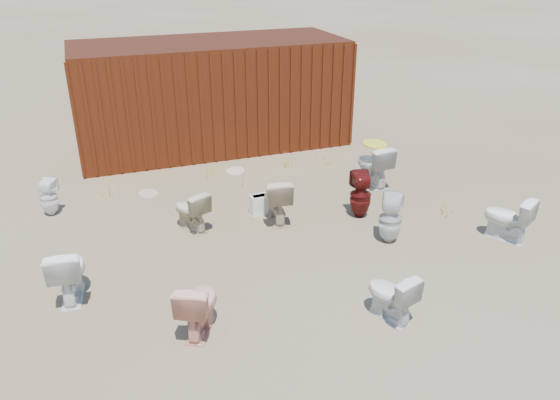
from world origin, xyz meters
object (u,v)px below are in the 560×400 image
object	(u,v)px
toilet_front_pink	(198,305)
toilet_back_beige_right	(277,199)
toilet_back_e	(390,219)
toilet_back_a	(49,197)
loose_tank	(264,204)
toilet_front_e	(507,218)
toilet_front_a	(68,272)
toilet_front_maroon	(360,195)
shipping_container	(212,94)
toilet_back_beige_left	(191,210)
toilet_back_yellowlid	(373,165)
toilet_front_c	(391,295)

from	to	relation	value
toilet_front_pink	toilet_back_beige_right	world-z (taller)	toilet_back_beige_right
toilet_back_e	toilet_back_a	bearing A→B (deg)	7.78
toilet_back_e	loose_tank	xyz separation A→B (m)	(-1.55, 1.65, -0.23)
toilet_front_e	toilet_back_a	world-z (taller)	toilet_front_e
toilet_front_a	loose_tank	bearing A→B (deg)	-147.19
toilet_front_maroon	toilet_back_e	bearing A→B (deg)	105.04
shipping_container	toilet_back_beige_left	world-z (taller)	shipping_container
shipping_container	toilet_back_yellowlid	bearing A→B (deg)	-56.05
toilet_back_beige_right	toilet_back_e	world-z (taller)	toilet_back_beige_right
toilet_back_a	toilet_back_beige_right	bearing A→B (deg)	-176.35
shipping_container	toilet_back_yellowlid	xyz separation A→B (m)	(2.34, -3.48, -0.77)
toilet_front_c	loose_tank	world-z (taller)	toilet_front_c
shipping_container	toilet_back_a	xyz separation A→B (m)	(-3.60, -2.68, -0.87)
shipping_container	toilet_front_a	bearing A→B (deg)	-121.22
toilet_front_pink	loose_tank	distance (m)	3.35
toilet_front_maroon	shipping_container	bearing A→B (deg)	-58.70
toilet_front_a	toilet_front_pink	distance (m)	1.95
toilet_front_pink	toilet_back_yellowlid	world-z (taller)	toilet_back_yellowlid
shipping_container	toilet_back_beige_right	size ratio (longest dim) A/B	7.37
toilet_front_pink	toilet_back_beige_left	size ratio (longest dim) A/B	1.06
toilet_front_a	toilet_back_a	distance (m)	2.78
toilet_back_a	toilet_back_beige_left	size ratio (longest dim) A/B	0.94
toilet_front_e	toilet_back_beige_right	distance (m)	3.75
toilet_front_maroon	toilet_front_e	distance (m)	2.38
toilet_back_yellowlid	toilet_back_a	bearing A→B (deg)	-13.96
shipping_container	toilet_front_c	xyz separation A→B (m)	(0.50, -7.31, -0.85)
toilet_back_beige_right	toilet_back_e	bearing A→B (deg)	147.14
toilet_back_beige_left	toilet_back_beige_right	size ratio (longest dim) A/B	0.87
toilet_back_e	toilet_front_a	bearing A→B (deg)	35.77
toilet_back_yellowlid	toilet_front_e	bearing A→B (deg)	103.62
toilet_front_a	toilet_back_a	world-z (taller)	toilet_front_a
toilet_back_yellowlid	toilet_back_beige_right	bearing A→B (deg)	12.41
toilet_back_yellowlid	loose_tank	bearing A→B (deg)	3.80
shipping_container	toilet_back_yellowlid	world-z (taller)	shipping_container
toilet_front_maroon	toilet_front_e	world-z (taller)	toilet_front_maroon
toilet_front_a	toilet_back_beige_left	bearing A→B (deg)	-137.05
toilet_back_beige_left	toilet_back_e	xyz separation A→B (m)	(2.89, -1.48, 0.05)
toilet_front_c	toilet_front_e	world-z (taller)	toilet_front_e
shipping_container	toilet_back_e	bearing A→B (deg)	-74.81
toilet_front_maroon	toilet_front_a	bearing A→B (deg)	23.44
toilet_front_maroon	toilet_back_beige_right	size ratio (longest dim) A/B	1.00
toilet_front_c	toilet_back_e	size ratio (longest dim) A/B	0.86
toilet_front_maroon	toilet_front_c	bearing A→B (deg)	83.41
toilet_back_yellowlid	loose_tank	size ratio (longest dim) A/B	1.70
toilet_back_beige_right	toilet_back_beige_left	bearing A→B (deg)	2.40
shipping_container	toilet_back_a	bearing A→B (deg)	-143.31
toilet_back_beige_left	toilet_back_e	distance (m)	3.25
toilet_back_beige_right	toilet_front_c	bearing A→B (deg)	107.28
toilet_front_e	toilet_front_c	bearing A→B (deg)	-4.93
toilet_back_yellowlid	toilet_front_a	bearing A→B (deg)	12.87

